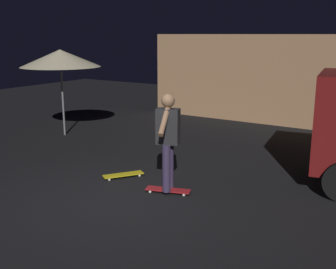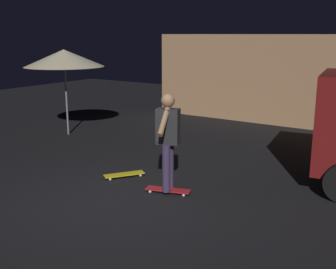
% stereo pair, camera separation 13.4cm
% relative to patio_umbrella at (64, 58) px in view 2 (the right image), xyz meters
% --- Properties ---
extents(ground_plane, '(28.00, 28.00, 0.00)m').
position_rel_patio_umbrella_xyz_m(ground_plane, '(4.16, -2.93, -2.07)').
color(ground_plane, black).
extents(low_building, '(9.26, 3.21, 2.68)m').
position_rel_patio_umbrella_xyz_m(low_building, '(4.81, 5.89, -0.73)').
color(low_building, '#AD7F56').
rests_on(low_building, ground_plane).
extents(patio_umbrella, '(2.10, 2.10, 2.30)m').
position_rel_patio_umbrella_xyz_m(patio_umbrella, '(0.00, 0.00, 0.00)').
color(patio_umbrella, slate).
rests_on(patio_umbrella, ground_plane).
extents(skateboard_ridden, '(0.80, 0.43, 0.07)m').
position_rel_patio_umbrella_xyz_m(skateboard_ridden, '(4.72, -2.09, -2.02)').
color(skateboard_ridden, '#AD1E23').
rests_on(skateboard_ridden, ground_plane).
extents(skateboard_spare, '(0.60, 0.76, 0.07)m').
position_rel_patio_umbrella_xyz_m(skateboard_spare, '(3.55, -1.88, -2.02)').
color(skateboard_spare, gold).
rests_on(skateboard_spare, ground_plane).
extents(skater, '(0.43, 0.96, 1.67)m').
position_rel_patio_umbrella_xyz_m(skater, '(4.72, -2.09, -1.04)').
color(skater, '#382D4C').
rests_on(skater, skateboard_ridden).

